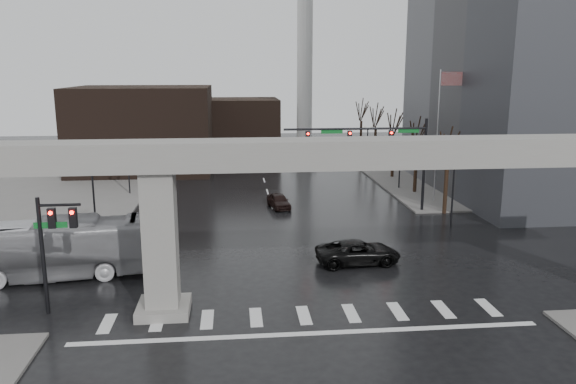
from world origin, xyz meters
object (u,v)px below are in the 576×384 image
(signal_mast_arm, at_px, (381,145))
(city_bus, at_px, (46,249))
(far_car, at_px, (279,201))
(pickup_truck, at_px, (358,252))

(signal_mast_arm, height_order, city_bus, signal_mast_arm)
(signal_mast_arm, relative_size, far_car, 3.23)
(city_bus, xyz_separation_m, far_car, (14.94, 15.64, -1.12))
(city_bus, height_order, far_car, city_bus)
(city_bus, bearing_deg, signal_mast_arm, -67.18)
(pickup_truck, relative_size, city_bus, 0.42)
(pickup_truck, distance_m, far_car, 15.44)
(signal_mast_arm, distance_m, city_bus, 27.13)
(city_bus, bearing_deg, pickup_truck, -94.62)
(signal_mast_arm, distance_m, pickup_truck, 14.29)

